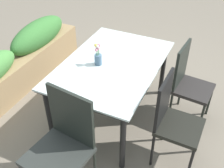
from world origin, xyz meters
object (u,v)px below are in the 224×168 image
object	(u,v)px
flower_vase	(98,57)
planter_box	(16,65)
chair_near_left	(173,118)
dining_table	(112,68)
chair_end_left	(63,142)
potted_plant	(115,44)
chair_near_right	(188,81)

from	to	relation	value
flower_vase	planter_box	xyz separation A→B (m)	(0.07, 1.32, -0.51)
planter_box	chair_near_left	bearing A→B (deg)	-98.08
dining_table	chair_end_left	bearing A→B (deg)	-179.31
chair_near_left	potted_plant	xyz separation A→B (m)	(1.63, 1.35, -0.34)
flower_vase	potted_plant	distance (m)	1.58
planter_box	potted_plant	xyz separation A→B (m)	(1.31, -0.89, -0.14)
chair_near_left	planter_box	size ratio (longest dim) A/B	0.40
chair_end_left	planter_box	bearing A→B (deg)	-27.41
dining_table	chair_end_left	size ratio (longest dim) A/B	1.46
planter_box	dining_table	bearing A→B (deg)	-89.32
dining_table	potted_plant	bearing A→B (deg)	23.08
flower_vase	chair_near_right	bearing A→B (deg)	-65.12
chair_near_right	chair_end_left	xyz separation A→B (m)	(-1.38, 0.79, 0.02)
flower_vase	chair_near_left	bearing A→B (deg)	-105.06
chair_near_right	chair_near_left	size ratio (longest dim) A/B	0.98
dining_table	planter_box	bearing A→B (deg)	90.68
dining_table	chair_end_left	distance (m)	1.04
chair_near_left	potted_plant	distance (m)	2.15
flower_vase	planter_box	world-z (taller)	flower_vase
dining_table	chair_end_left	xyz separation A→B (m)	(-1.03, -0.01, -0.13)
chair_near_left	chair_end_left	xyz separation A→B (m)	(-0.70, 0.79, 0.01)
chair_near_right	flower_vase	distance (m)	1.08
dining_table	chair_near_left	size ratio (longest dim) A/B	1.52
chair_near_right	flower_vase	bearing A→B (deg)	-59.75
chair_near_left	planter_box	xyz separation A→B (m)	(0.32, 2.25, -0.20)
dining_table	chair_near_right	bearing A→B (deg)	-66.74
chair_near_right	potted_plant	distance (m)	1.69
chair_end_left	potted_plant	world-z (taller)	chair_end_left
flower_vase	potted_plant	xyz separation A→B (m)	(1.38, 0.43, -0.65)
chair_near_left	chair_end_left	size ratio (longest dim) A/B	0.96
planter_box	chair_end_left	bearing A→B (deg)	-124.93
dining_table	flower_vase	xyz separation A→B (m)	(-0.09, 0.13, 0.17)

